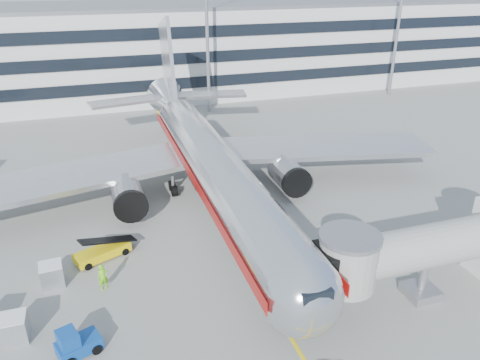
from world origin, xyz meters
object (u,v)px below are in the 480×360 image
object	(u,v)px
baggage_tug	(75,344)
ramp_worker	(103,277)
cargo_container_right	(52,275)
main_jet	(208,160)
cargo_container_front	(14,328)
belt_loader	(102,252)

from	to	relation	value
baggage_tug	ramp_worker	xyz separation A→B (m)	(1.96, 6.04, 0.20)
cargo_container_right	ramp_worker	bearing A→B (deg)	-25.97
cargo_container_right	ramp_worker	size ratio (longest dim) A/B	0.85
main_jet	cargo_container_front	size ratio (longest dim) A/B	29.38
main_jet	belt_loader	xyz separation A→B (m)	(-10.86, -7.77, -3.61)
baggage_tug	cargo_container_right	xyz separation A→B (m)	(-1.62, 7.79, 0.04)
belt_loader	baggage_tug	world-z (taller)	belt_loader
ramp_worker	main_jet	bearing A→B (deg)	28.12
main_jet	ramp_worker	distance (m)	16.50
main_jet	cargo_container_right	bearing A→B (deg)	-145.14
belt_loader	cargo_container_right	xyz separation A→B (m)	(-3.71, -2.38, 0.24)
main_jet	baggage_tug	bearing A→B (deg)	-125.84
cargo_container_right	ramp_worker	distance (m)	3.99
baggage_tug	cargo_container_right	world-z (taller)	baggage_tug
belt_loader	cargo_container_right	size ratio (longest dim) A/B	2.66
cargo_container_front	ramp_worker	size ratio (longest dim) A/B	0.84
main_jet	belt_loader	distance (m)	13.83
main_jet	ramp_worker	size ratio (longest dim) A/B	24.64
cargo_container_right	cargo_container_front	world-z (taller)	cargo_container_front
main_jet	baggage_tug	world-z (taller)	main_jet
ramp_worker	baggage_tug	bearing A→B (deg)	-127.17
baggage_tug	belt_loader	bearing A→B (deg)	78.37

